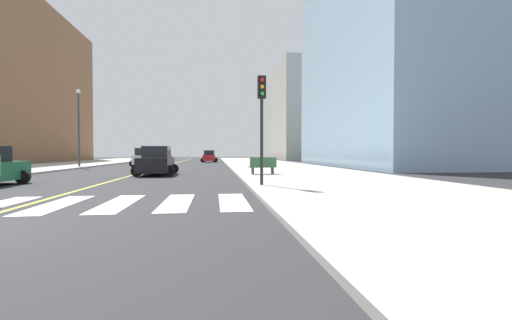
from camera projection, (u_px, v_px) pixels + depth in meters
name	position (u px, v px, depth m)	size (l,w,h in m)	color
sidewalk_kerb_east	(295.00, 171.00, 27.81)	(10.00, 120.00, 0.15)	#9E9B93
crosswalk_paint	(26.00, 205.00, 10.46)	(13.50, 4.00, 0.01)	silver
lane_divider_paint	(172.00, 164.00, 46.18)	(0.16, 80.00, 0.01)	yellow
parking_garage_concrete	(314.00, 114.00, 78.49)	(18.00, 24.00, 20.62)	#9E9B93
low_rise_brick_west	(5.00, 86.00, 54.73)	(16.00, 32.00, 24.35)	brown
car_yellow_nearest	(153.00, 156.00, 59.78)	(3.06, 4.78, 2.10)	gold
car_gray_second	(164.00, 157.00, 50.26)	(2.65, 4.17, 1.84)	slate
car_red_third	(209.00, 157.00, 56.07)	(2.78, 4.35, 1.92)	red
car_black_fifth	(156.00, 162.00, 24.23)	(2.89, 4.58, 2.04)	black
car_white_sixth	(145.00, 158.00, 38.71)	(3.04, 4.74, 2.08)	silver
traffic_light_near_corner	(262.00, 109.00, 15.32)	(0.36, 0.41, 4.86)	black
park_bench	(263.00, 166.00, 22.96)	(1.84, 0.69, 1.12)	#33603D
street_lamp	(79.00, 121.00, 35.39)	(0.44, 0.44, 7.95)	#38383D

